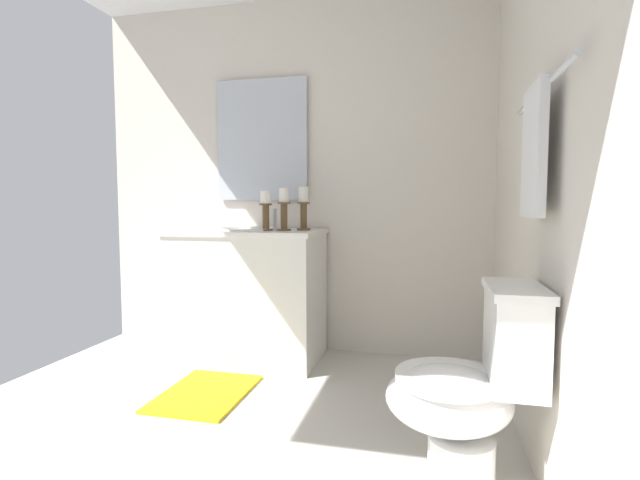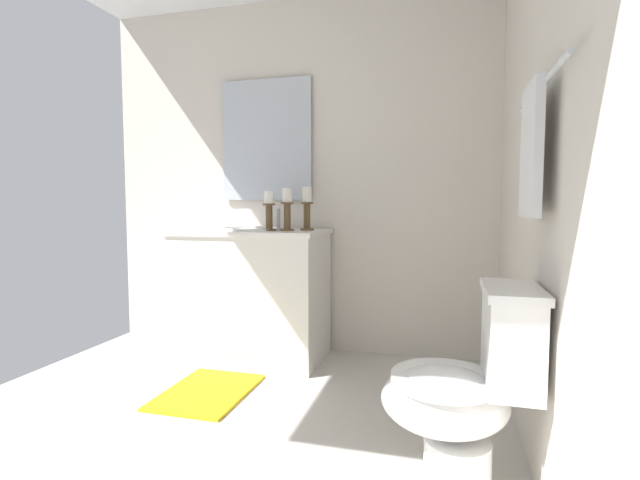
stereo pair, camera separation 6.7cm
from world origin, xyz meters
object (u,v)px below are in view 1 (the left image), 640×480
Objects in this scene: candle_holder_short at (284,208)px; mirror at (262,140)px; candle_holder_mid at (266,210)px; towel_bar at (542,90)px; sink_basin at (248,236)px; toilet at (468,389)px; bath_mat at (205,393)px; towel_near_vanity at (534,152)px; vanity_cabinet at (248,294)px; candle_holder_tall at (304,207)px.

mirror is at bearing -141.03° from candle_holder_short.
candle_holder_mid is 0.31× the size of towel_bar.
sink_basin is 1.81m from toilet.
mirror reaches higher than bath_mat.
vanity_cabinet is at bearing -125.98° from towel_near_vanity.
towel_bar reaches higher than bath_mat.
towel_bar is (-0.05, 0.22, 1.06)m from toilet.
candle_holder_short is at bearing 78.63° from sink_basin.
vanity_cabinet reaches higher than bath_mat.
mirror is at bearing -137.38° from toilet.
vanity_cabinet is at bearing -84.88° from candle_holder_tall.
towel_bar is 1.37× the size of bath_mat.
mirror reaches higher than towel_bar.
vanity_cabinet is 2.46× the size of sink_basin.
mirror is 3.15× the size of candle_holder_short.
candle_holder_mid reaches higher than toilet.
candle_holder_short is 1.70m from towel_bar.
towel_near_vanity is at bearing 53.06° from candle_holder_mid.
candle_holder_mid is at bearing 63.39° from vanity_cabinet.
candle_holder_mid reaches higher than bath_mat.
sink_basin is 0.67× the size of bath_mat.
candle_holder_tall is 1.26m from bath_mat.
sink_basin reaches higher than vanity_cabinet.
vanity_cabinet is at bearing -125.66° from towel_bar.
mirror is 3.03× the size of candle_holder_tall.
candle_holder_mid is at bearing -132.77° from toilet.
vanity_cabinet is 3.53× the size of candle_holder_tall.
toilet is (1.15, 1.32, -0.46)m from sink_basin.
toilet is 0.87m from towel_near_vanity.
mirror is at bearing -132.30° from towel_near_vanity.
candle_holder_short reaches higher than vanity_cabinet.
towel_near_vanity reaches higher than candle_holder_short.
candle_holder_mid is at bearing -126.58° from towel_bar.
vanity_cabinet is 2.17× the size of towel_near_vanity.
candle_holder_tall is 1.63m from towel_near_vanity.
towel_near_vanity is at bearing 45.21° from candle_holder_tall.
vanity_cabinet is 2.04m from towel_near_vanity.
toilet is at bearing 68.18° from bath_mat.
candle_holder_tall is 1.11× the size of candle_holder_mid.
candle_holder_short is (0.05, 0.27, 0.18)m from sink_basin.
toilet is 1.25× the size of bath_mat.
candle_holder_tall reaches higher than bath_mat.
mirror is at bearing -179.80° from sink_basin.
candle_holder_tall is 0.47× the size of bath_mat.
candle_holder_mid reaches higher than vanity_cabinet.
toilet is at bearing 42.62° from mirror.
candle_holder_tall reaches higher than vanity_cabinet.
bath_mat is at bearing -107.51° from towel_near_vanity.
candle_holder_tall reaches higher than candle_holder_short.
candle_holder_short is at bearing -130.01° from towel_near_vanity.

